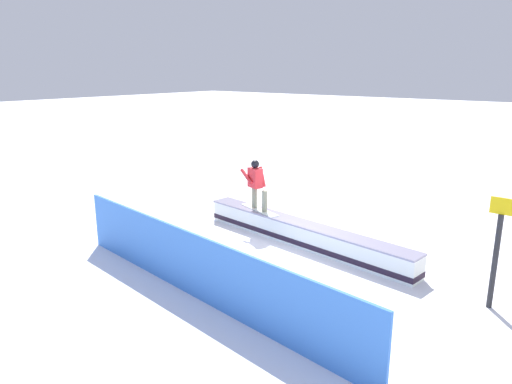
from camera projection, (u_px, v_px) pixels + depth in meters
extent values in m
plane|color=white|center=(302.00, 245.00, 11.85)|extent=(120.00, 120.00, 0.00)
cube|color=white|center=(302.00, 235.00, 11.78)|extent=(6.24, 1.27, 0.55)
cube|color=black|center=(302.00, 240.00, 11.81)|extent=(6.26, 1.28, 0.13)
cube|color=gray|center=(303.00, 223.00, 11.71)|extent=(6.25, 1.33, 0.04)
cube|color=silver|center=(259.00, 210.00, 12.74)|extent=(1.48, 0.72, 0.01)
cylinder|color=gray|center=(254.00, 197.00, 12.86)|extent=(0.18, 0.18, 0.57)
cylinder|color=gray|center=(265.00, 201.00, 12.47)|extent=(0.18, 0.18, 0.57)
cube|color=red|center=(255.00, 178.00, 12.70)|extent=(0.46, 0.35, 0.53)
sphere|color=black|center=(255.00, 164.00, 12.60)|extent=(0.22, 0.22, 0.22)
cylinder|color=red|center=(246.00, 176.00, 12.75)|extent=(0.52, 0.25, 0.36)
cylinder|color=red|center=(262.00, 177.00, 12.70)|extent=(0.30, 0.17, 0.55)
cube|color=#3B7BE4|center=(198.00, 267.00, 8.94)|extent=(8.03, 1.05, 1.30)
cylinder|color=#262628|center=(495.00, 262.00, 8.54)|extent=(0.10, 0.10, 1.80)
cube|color=yellow|center=(502.00, 206.00, 8.27)|extent=(0.40, 0.04, 0.30)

